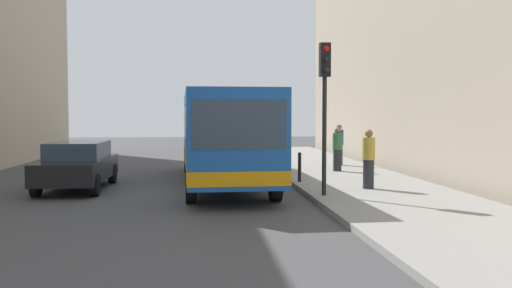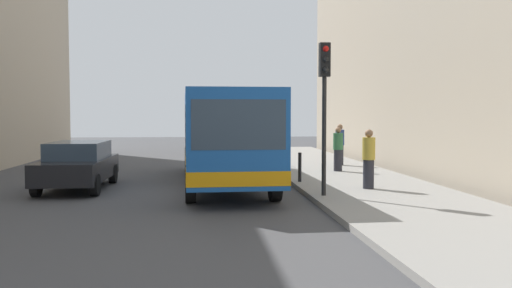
{
  "view_description": "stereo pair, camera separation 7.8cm",
  "coord_description": "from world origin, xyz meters",
  "px_view_note": "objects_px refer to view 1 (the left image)",
  "views": [
    {
      "loc": [
        0.14,
        -16.45,
        2.36
      ],
      "look_at": [
        1.9,
        0.16,
        1.45
      ],
      "focal_mm": 38.98,
      "sensor_mm": 36.0,
      "label": 1
    },
    {
      "loc": [
        0.22,
        -16.46,
        2.36
      ],
      "look_at": [
        1.9,
        0.16,
        1.45
      ],
      "focal_mm": 38.98,
      "sensor_mm": 36.0,
      "label": 2
    }
  ],
  "objects_px": {
    "pedestrian_far_sidewalk": "(339,145)",
    "car_beside_bus": "(78,164)",
    "bollard_far": "(275,154)",
    "pedestrian_mid_sidewalk": "(337,149)",
    "pedestrian_near_signal": "(369,159)",
    "bollard_mid": "(286,160)",
    "bollard_near": "(300,167)",
    "bus": "(222,133)",
    "traffic_light": "(325,90)"
  },
  "relations": [
    {
      "from": "pedestrian_mid_sidewalk",
      "to": "bollard_far",
      "type": "bearing_deg",
      "value": -153.88
    },
    {
      "from": "bus",
      "to": "pedestrian_far_sidewalk",
      "type": "height_order",
      "value": "bus"
    },
    {
      "from": "bus",
      "to": "bollard_mid",
      "type": "distance_m",
      "value": 3.26
    },
    {
      "from": "bollard_mid",
      "to": "pedestrian_mid_sidewalk",
      "type": "xyz_separation_m",
      "value": [
        2.06,
        0.32,
        0.37
      ]
    },
    {
      "from": "traffic_light",
      "to": "bollard_mid",
      "type": "bearing_deg",
      "value": 90.97
    },
    {
      "from": "bus",
      "to": "pedestrian_far_sidewalk",
      "type": "distance_m",
      "value": 6.99
    },
    {
      "from": "car_beside_bus",
      "to": "bollard_mid",
      "type": "xyz_separation_m",
      "value": [
        7.02,
        2.82,
        -0.16
      ]
    },
    {
      "from": "bollard_far",
      "to": "pedestrian_mid_sidewalk",
      "type": "height_order",
      "value": "pedestrian_mid_sidewalk"
    },
    {
      "from": "traffic_light",
      "to": "bollard_mid",
      "type": "height_order",
      "value": "traffic_light"
    },
    {
      "from": "pedestrian_mid_sidewalk",
      "to": "traffic_light",
      "type": "bearing_deg",
      "value": -30.92
    },
    {
      "from": "bollard_mid",
      "to": "pedestrian_mid_sidewalk",
      "type": "bearing_deg",
      "value": 8.88
    },
    {
      "from": "car_beside_bus",
      "to": "pedestrian_far_sidewalk",
      "type": "height_order",
      "value": "pedestrian_far_sidewalk"
    },
    {
      "from": "car_beside_bus",
      "to": "traffic_light",
      "type": "distance_m",
      "value": 8.07
    },
    {
      "from": "car_beside_bus",
      "to": "bollard_far",
      "type": "distance_m",
      "value": 9.01
    },
    {
      "from": "bollard_far",
      "to": "pedestrian_mid_sidewalk",
      "type": "bearing_deg",
      "value": -50.47
    },
    {
      "from": "pedestrian_mid_sidewalk",
      "to": "pedestrian_far_sidewalk",
      "type": "distance_m",
      "value": 2.54
    },
    {
      "from": "bus",
      "to": "pedestrian_near_signal",
      "type": "bearing_deg",
      "value": 144.32
    },
    {
      "from": "bus",
      "to": "bollard_near",
      "type": "xyz_separation_m",
      "value": [
        2.46,
        -0.98,
        -1.1
      ]
    },
    {
      "from": "bollard_near",
      "to": "pedestrian_far_sidewalk",
      "type": "xyz_separation_m",
      "value": [
        2.76,
        5.58,
        0.41
      ]
    },
    {
      "from": "bus",
      "to": "pedestrian_near_signal",
      "type": "relative_size",
      "value": 6.33
    },
    {
      "from": "car_beside_bus",
      "to": "pedestrian_near_signal",
      "type": "distance_m",
      "value": 8.94
    },
    {
      "from": "bollard_mid",
      "to": "bollard_far",
      "type": "bearing_deg",
      "value": 90.0
    },
    {
      "from": "bollard_near",
      "to": "pedestrian_far_sidewalk",
      "type": "height_order",
      "value": "pedestrian_far_sidewalk"
    },
    {
      "from": "bollard_far",
      "to": "pedestrian_near_signal",
      "type": "height_order",
      "value": "pedestrian_near_signal"
    },
    {
      "from": "car_beside_bus",
      "to": "bollard_far",
      "type": "relative_size",
      "value": 4.66
    },
    {
      "from": "bollard_mid",
      "to": "bollard_far",
      "type": "xyz_separation_m",
      "value": [
        0.0,
        2.82,
        0.0
      ]
    },
    {
      "from": "bollard_far",
      "to": "traffic_light",
      "type": "bearing_deg",
      "value": -89.34
    },
    {
      "from": "car_beside_bus",
      "to": "bus",
      "type": "bearing_deg",
      "value": -166.87
    },
    {
      "from": "car_beside_bus",
      "to": "bollard_near",
      "type": "relative_size",
      "value": 4.66
    },
    {
      "from": "bollard_mid",
      "to": "bollard_far",
      "type": "distance_m",
      "value": 2.82
    },
    {
      "from": "bollard_far",
      "to": "pedestrian_near_signal",
      "type": "distance_m",
      "value": 7.69
    },
    {
      "from": "pedestrian_near_signal",
      "to": "pedestrian_far_sidewalk",
      "type": "height_order",
      "value": "pedestrian_far_sidewalk"
    },
    {
      "from": "bus",
      "to": "pedestrian_far_sidewalk",
      "type": "relative_size",
      "value": 6.29
    },
    {
      "from": "pedestrian_mid_sidewalk",
      "to": "bollard_near",
      "type": "bearing_deg",
      "value": -46.68
    },
    {
      "from": "bollard_mid",
      "to": "pedestrian_far_sidewalk",
      "type": "relative_size",
      "value": 0.54
    },
    {
      "from": "traffic_light",
      "to": "bus",
      "type": "bearing_deg",
      "value": 122.25
    },
    {
      "from": "bollard_near",
      "to": "pedestrian_far_sidewalk",
      "type": "relative_size",
      "value": 0.54
    },
    {
      "from": "pedestrian_near_signal",
      "to": "pedestrian_far_sidewalk",
      "type": "distance_m",
      "value": 7.5
    },
    {
      "from": "traffic_light",
      "to": "pedestrian_far_sidewalk",
      "type": "xyz_separation_m",
      "value": [
        2.66,
        8.66,
        -1.97
      ]
    },
    {
      "from": "pedestrian_far_sidewalk",
      "to": "car_beside_bus",
      "type": "bearing_deg",
      "value": -15.08
    },
    {
      "from": "car_beside_bus",
      "to": "bollard_mid",
      "type": "distance_m",
      "value": 7.57
    },
    {
      "from": "bollard_far",
      "to": "bollard_mid",
      "type": "bearing_deg",
      "value": -90.0
    },
    {
      "from": "car_beside_bus",
      "to": "pedestrian_near_signal",
      "type": "bearing_deg",
      "value": 169.0
    },
    {
      "from": "car_beside_bus",
      "to": "bollard_mid",
      "type": "bearing_deg",
      "value": -157.17
    },
    {
      "from": "pedestrian_mid_sidewalk",
      "to": "pedestrian_far_sidewalk",
      "type": "height_order",
      "value": "pedestrian_far_sidewalk"
    },
    {
      "from": "bus",
      "to": "bollard_far",
      "type": "height_order",
      "value": "bus"
    },
    {
      "from": "pedestrian_near_signal",
      "to": "bollard_near",
      "type": "bearing_deg",
      "value": 40.96
    },
    {
      "from": "bus",
      "to": "pedestrian_far_sidewalk",
      "type": "bearing_deg",
      "value": -140.2
    },
    {
      "from": "car_beside_bus",
      "to": "pedestrian_far_sidewalk",
      "type": "relative_size",
      "value": 2.51
    },
    {
      "from": "bollard_near",
      "to": "bollard_far",
      "type": "distance_m",
      "value": 5.64
    }
  ]
}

